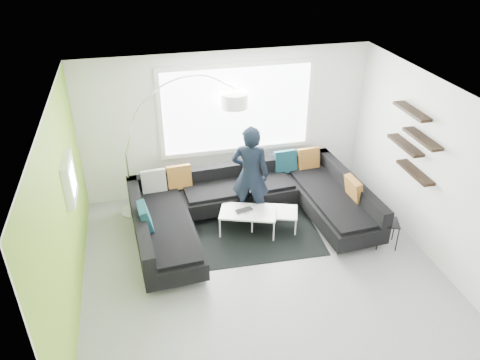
% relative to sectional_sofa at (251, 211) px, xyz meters
% --- Properties ---
extents(ground, '(5.50, 5.50, 0.00)m').
position_rel_sectional_sofa_xyz_m(ground, '(-0.11, -0.98, -0.38)').
color(ground, gray).
rests_on(ground, ground).
extents(room_shell, '(5.54, 5.04, 2.82)m').
position_rel_sectional_sofa_xyz_m(room_shell, '(-0.07, -0.77, 1.43)').
color(room_shell, white).
rests_on(room_shell, ground).
extents(sectional_sofa, '(4.16, 2.73, 0.86)m').
position_rel_sectional_sofa_xyz_m(sectional_sofa, '(0.00, 0.00, 0.00)').
color(sectional_sofa, black).
rests_on(sectional_sofa, ground).
extents(rug, '(2.35, 1.75, 0.01)m').
position_rel_sectional_sofa_xyz_m(rug, '(-0.01, -0.15, -0.37)').
color(rug, black).
rests_on(rug, ground).
extents(coffee_table, '(1.42, 1.10, 0.41)m').
position_rel_sectional_sofa_xyz_m(coffee_table, '(0.17, -0.05, -0.18)').
color(coffee_table, white).
rests_on(coffee_table, ground).
extents(arc_lamp, '(2.38, 0.88, 2.50)m').
position_rel_sectional_sofa_xyz_m(arc_lamp, '(-2.03, 1.01, 0.87)').
color(arc_lamp, silver).
rests_on(arc_lamp, ground).
extents(side_table, '(0.43, 0.43, 0.47)m').
position_rel_sectional_sofa_xyz_m(side_table, '(2.09, -0.97, -0.15)').
color(side_table, black).
rests_on(side_table, ground).
extents(person, '(0.97, 0.89, 1.83)m').
position_rel_sectional_sofa_xyz_m(person, '(0.06, 0.33, 0.53)').
color(person, black).
rests_on(person, ground).
extents(laptop, '(0.40, 0.34, 0.02)m').
position_rel_sectional_sofa_xyz_m(laptop, '(-0.12, -0.05, 0.04)').
color(laptop, black).
rests_on(laptop, coffee_table).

